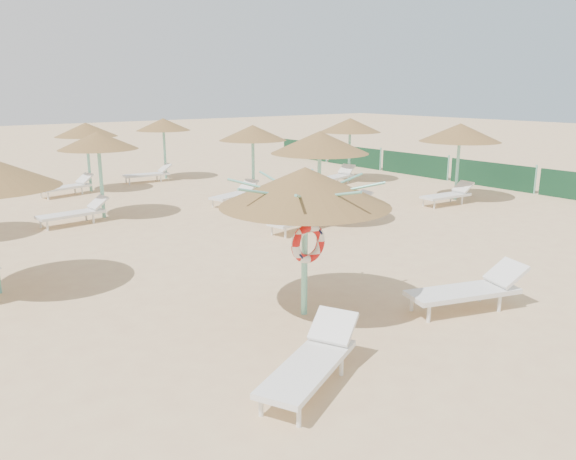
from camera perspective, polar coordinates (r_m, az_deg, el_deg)
ground at (r=10.12m, az=4.31°, el=-8.49°), size 120.00×120.00×0.00m
main_palapa at (r=9.46m, az=1.75°, el=4.33°), size 2.93×2.93×2.62m
lounger_main_a at (r=7.71m, az=2.50°, el=-13.09°), size 2.15×1.48×0.76m
lounger_main_b at (r=10.68m, az=18.00°, el=-5.73°), size 2.32×1.32×0.81m
palapa_field at (r=18.68m, az=-9.18°, el=9.14°), size 19.00×13.93×2.72m
windbreak_fence at (r=26.59m, az=12.74°, el=6.50°), size 0.08×19.84×1.10m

